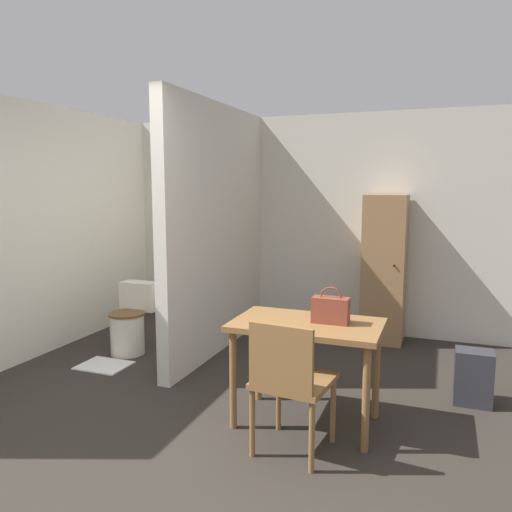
{
  "coord_description": "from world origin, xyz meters",
  "views": [
    {
      "loc": [
        1.61,
        -2.21,
        1.69
      ],
      "look_at": [
        0.19,
        1.56,
        1.12
      ],
      "focal_mm": 35.0,
      "sensor_mm": 36.0,
      "label": 1
    }
  ],
  "objects": [
    {
      "name": "ground_plane",
      "position": [
        0.0,
        0.0,
        0.0
      ],
      "size": [
        16.0,
        16.0,
        0.0
      ],
      "primitive_type": "plane",
      "color": "#2D2823"
    },
    {
      "name": "wall_back",
      "position": [
        0.0,
        3.56,
        1.25
      ],
      "size": [
        5.26,
        0.12,
        2.5
      ],
      "color": "beige",
      "rests_on": "ground_plane"
    },
    {
      "name": "wall_left",
      "position": [
        -2.19,
        1.75,
        1.25
      ],
      "size": [
        0.12,
        4.5,
        2.5
      ],
      "color": "beige",
      "rests_on": "ground_plane"
    },
    {
      "name": "partition_wall",
      "position": [
        -0.55,
        2.39,
        1.25
      ],
      "size": [
        0.12,
        2.21,
        2.5
      ],
      "color": "beige",
      "rests_on": "ground_plane"
    },
    {
      "name": "dining_table",
      "position": [
        0.74,
        1.09,
        0.65
      ],
      "size": [
        1.03,
        0.63,
        0.74
      ],
      "color": "brown",
      "rests_on": "ground_plane"
    },
    {
      "name": "wooden_chair",
      "position": [
        0.76,
        0.64,
        0.5
      ],
      "size": [
        0.5,
        0.5,
        0.88
      ],
      "rotation": [
        0.0,
        0.0,
        -0.11
      ],
      "color": "brown",
      "rests_on": "ground_plane"
    },
    {
      "name": "toilet",
      "position": [
        -1.34,
        1.98,
        0.31
      ],
      "size": [
        0.4,
        0.51,
        0.7
      ],
      "color": "silver",
      "rests_on": "ground_plane"
    },
    {
      "name": "handbag",
      "position": [
        0.9,
        1.13,
        0.84
      ],
      "size": [
        0.25,
        0.12,
        0.26
      ],
      "color": "brown",
      "rests_on": "dining_table"
    },
    {
      "name": "wooden_cabinet",
      "position": [
        1.03,
        3.26,
        0.8
      ],
      "size": [
        0.44,
        0.46,
        1.6
      ],
      "color": "#997047",
      "rests_on": "ground_plane"
    },
    {
      "name": "bath_mat",
      "position": [
        -1.34,
        1.52,
        0.01
      ],
      "size": [
        0.46,
        0.37,
        0.01
      ],
      "color": "silver",
      "rests_on": "ground_plane"
    },
    {
      "name": "space_heater",
      "position": [
        1.88,
        1.86,
        0.21
      ],
      "size": [
        0.28,
        0.21,
        0.43
      ],
      "color": "#2D2D33",
      "rests_on": "ground_plane"
    }
  ]
}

